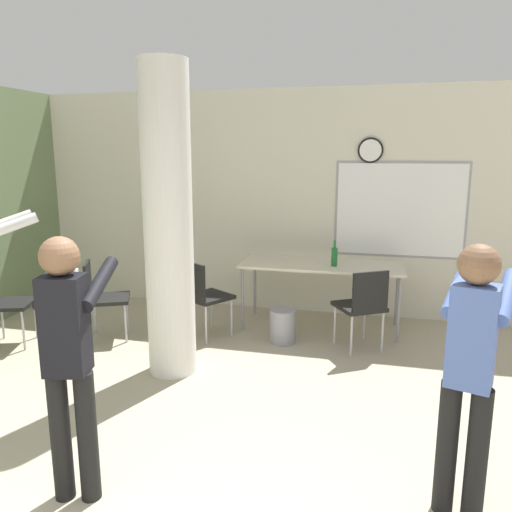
% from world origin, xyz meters
% --- Properties ---
extents(wall_back, '(8.00, 0.15, 2.80)m').
position_xyz_m(wall_back, '(0.02, 5.06, 1.40)').
color(wall_back, beige).
rests_on(wall_back, ground_plane).
extents(support_pillar, '(0.44, 0.44, 2.80)m').
position_xyz_m(support_pillar, '(-0.82, 2.88, 1.40)').
color(support_pillar, silver).
rests_on(support_pillar, ground_plane).
extents(folding_table, '(1.85, 0.71, 0.77)m').
position_xyz_m(folding_table, '(0.39, 4.41, 0.72)').
color(folding_table, beige).
rests_on(folding_table, ground_plane).
extents(bottle_on_table, '(0.07, 0.07, 0.29)m').
position_xyz_m(bottle_on_table, '(0.54, 4.32, 0.88)').
color(bottle_on_table, '#1E6B2D').
rests_on(bottle_on_table, folding_table).
extents(waste_bin, '(0.28, 0.28, 0.37)m').
position_xyz_m(waste_bin, '(0.05, 3.83, 0.18)').
color(waste_bin, gray).
rests_on(waste_bin, ground_plane).
extents(chair_table_right, '(0.61, 0.61, 0.87)m').
position_xyz_m(chair_table_right, '(0.89, 3.82, 0.51)').
color(chair_table_right, black).
rests_on(chair_table_right, ground_plane).
extents(chair_near_pillar, '(0.59, 0.59, 0.87)m').
position_xyz_m(chair_near_pillar, '(-1.90, 3.48, 0.51)').
color(chair_near_pillar, black).
rests_on(chair_near_pillar, ground_plane).
extents(chair_by_left_wall, '(0.55, 0.55, 0.87)m').
position_xyz_m(chair_by_left_wall, '(-2.82, 3.06, 0.51)').
color(chair_by_left_wall, black).
rests_on(chair_by_left_wall, ground_plane).
extents(chair_table_left, '(0.61, 0.61, 0.87)m').
position_xyz_m(chair_table_left, '(-0.83, 3.78, 0.51)').
color(chair_table_left, black).
rests_on(chair_table_left, ground_plane).
extents(person_playing_side, '(0.47, 0.65, 1.57)m').
position_xyz_m(person_playing_side, '(1.52, 1.50, 0.92)').
color(person_playing_side, black).
rests_on(person_playing_side, ground_plane).
extents(person_playing_front, '(0.44, 0.62, 1.58)m').
position_xyz_m(person_playing_front, '(-0.67, 1.11, 0.93)').
color(person_playing_front, black).
rests_on(person_playing_front, ground_plane).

